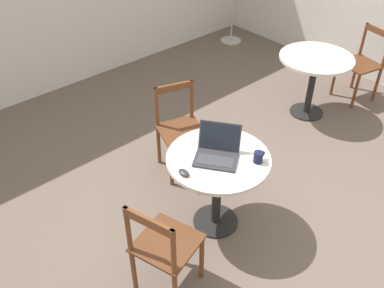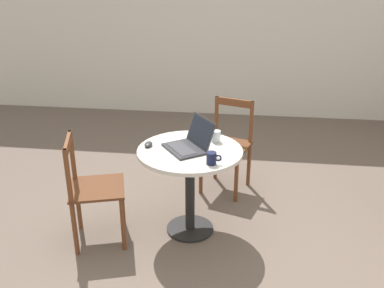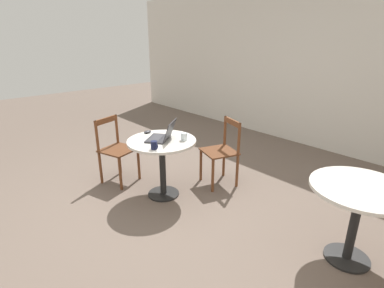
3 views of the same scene
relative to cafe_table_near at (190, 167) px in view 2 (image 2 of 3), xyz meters
name	(u,v)px [view 2 (image 2 of 3)]	position (x,y,z in m)	size (l,w,h in m)	color
ground_plane	(199,245)	(0.10, -0.20, -0.58)	(16.00, 16.00, 0.00)	#66564C
wall_back	(227,18)	(0.10, 3.03, 0.77)	(9.40, 0.06, 2.70)	silver
cafe_table_near	(190,167)	(0.00, 0.00, 0.00)	(0.81, 0.81, 0.72)	black
chair_near_left	(92,190)	(-0.72, -0.22, -0.13)	(0.50, 0.50, 0.87)	brown
chair_near_back	(228,145)	(0.26, 0.77, -0.13)	(0.51, 0.51, 0.87)	brown
laptop	(189,143)	(-0.01, 0.01, 0.19)	(0.43, 0.44, 0.23)	#2D2D33
mouse	(148,144)	(-0.33, 0.02, 0.16)	(0.06, 0.10, 0.03)	#2D2D33
mug	(212,158)	(0.19, -0.23, 0.19)	(0.11, 0.07, 0.09)	#141938
drinking_glass	(216,136)	(0.18, 0.19, 0.19)	(0.07, 0.07, 0.09)	silver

